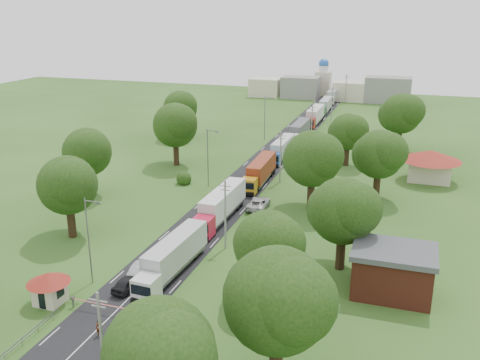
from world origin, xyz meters
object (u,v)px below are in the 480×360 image
at_px(car_lane_mid, 143,268).
at_px(car_lane_front, 128,283).
at_px(guard_booth, 49,284).
at_px(truck_0, 172,257).
at_px(info_sign, 296,146).
at_px(boom_barrier, 100,305).
at_px(pedestrian_near, 99,329).

bearing_deg(car_lane_mid, car_lane_front, 86.66).
xyz_separation_m(car_lane_front, car_lane_mid, (0.00, 3.43, 0.07)).
bearing_deg(car_lane_mid, guard_booth, 50.33).
relative_size(truck_0, car_lane_mid, 2.89).
distance_m(info_sign, car_lane_front, 55.39).
distance_m(boom_barrier, info_sign, 60.39).
distance_m(car_lane_front, pedestrian_near, 8.69).
relative_size(truck_0, pedestrian_near, 8.99).
distance_m(boom_barrier, pedestrian_near, 4.11).
bearing_deg(truck_0, car_lane_front, -123.58).
height_order(info_sign, car_lane_front, info_sign).
bearing_deg(pedestrian_near, boom_barrier, 106.56).
height_order(boom_barrier, car_lane_mid, car_lane_mid).
bearing_deg(car_lane_mid, pedestrian_near, 95.22).
height_order(truck_0, car_lane_mid, truck_0).
distance_m(guard_booth, car_lane_front, 8.09).
xyz_separation_m(truck_0, car_lane_mid, (-3.09, -1.23, -1.31)).
bearing_deg(car_lane_front, truck_0, -118.85).
bearing_deg(guard_booth, car_lane_mid, 53.66).
distance_m(guard_booth, car_lane_mid, 10.55).
relative_size(info_sign, pedestrian_near, 2.52).
xyz_separation_m(car_lane_mid, pedestrian_near, (1.79, -11.93, -0.02)).
bearing_deg(car_lane_mid, info_sign, -100.19).
distance_m(boom_barrier, car_lane_mid, 8.43).
bearing_deg(pedestrian_near, truck_0, 69.36).
height_order(truck_0, pedestrian_near, truck_0).
height_order(guard_booth, car_lane_mid, guard_booth).
height_order(info_sign, truck_0, info_sign).
bearing_deg(guard_booth, car_lane_front, 38.89).
bearing_deg(truck_0, boom_barrier, -109.65).
bearing_deg(info_sign, car_lane_mid, -96.85).
distance_m(guard_booth, truck_0, 13.40).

